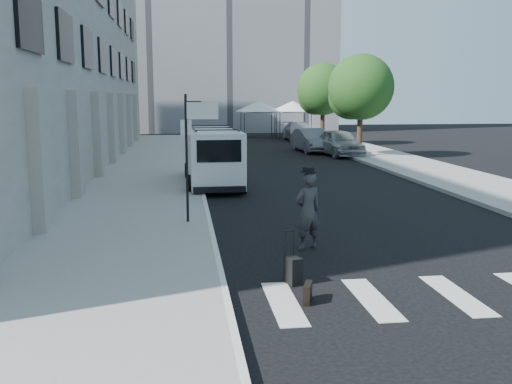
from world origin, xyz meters
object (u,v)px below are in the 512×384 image
object	(u,v)px
cargo_van	(213,157)
parked_car_a	(339,143)
businessman	(308,211)
parked_car_b	(311,140)
parked_car_c	(299,131)
suitcase	(293,270)
briefcase	(308,293)

from	to	relation	value
cargo_van	parked_car_a	world-z (taller)	cargo_van
businessman	parked_car_a	size ratio (longest dim) A/B	0.39
parked_car_b	parked_car_c	bearing A→B (deg)	78.65
businessman	cargo_van	distance (m)	10.21
parked_car_b	parked_car_c	size ratio (longest dim) A/B	0.89
cargo_van	suitcase	bearing A→B (deg)	-87.58
parked_car_a	cargo_van	bearing A→B (deg)	-132.70
businessman	parked_car_c	xyz separation A→B (m)	(6.61, 33.37, -0.17)
suitcase	cargo_van	world-z (taller)	cargo_van
parked_car_a	parked_car_b	world-z (taller)	parked_car_a
parked_car_a	parked_car_b	distance (m)	2.87
suitcase	parked_car_c	bearing A→B (deg)	61.05
briefcase	parked_car_b	xyz separation A→B (m)	(6.24, 27.12, 0.59)
businessman	briefcase	world-z (taller)	businessman
businessman	parked_car_b	size ratio (longest dim) A/B	0.40
suitcase	parked_car_b	distance (m)	26.87
briefcase	parked_car_b	bearing A→B (deg)	95.85
parked_car_a	suitcase	bearing A→B (deg)	-113.06
parked_car_a	parked_car_c	xyz separation A→B (m)	(0.00, 12.37, -0.06)
businessman	cargo_van	bearing A→B (deg)	-100.31
businessman	parked_car_b	xyz separation A→B (m)	(5.48, 23.64, -0.16)
cargo_van	parked_car_c	distance (m)	24.74
businessman	parked_car_b	bearing A→B (deg)	-122.92
briefcase	parked_car_a	distance (m)	25.57
parked_car_c	parked_car_b	bearing A→B (deg)	-96.23
suitcase	parked_car_b	size ratio (longest dim) A/B	0.22
cargo_van	parked_car_b	distance (m)	15.36
cargo_van	parked_car_b	world-z (taller)	cargo_van
suitcase	parked_car_b	world-z (taller)	parked_car_b
businessman	cargo_van	size ratio (longest dim) A/B	0.30
parked_car_b	suitcase	bearing A→B (deg)	-108.29
briefcase	suitcase	xyz separation A→B (m)	(-0.07, 1.00, 0.10)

